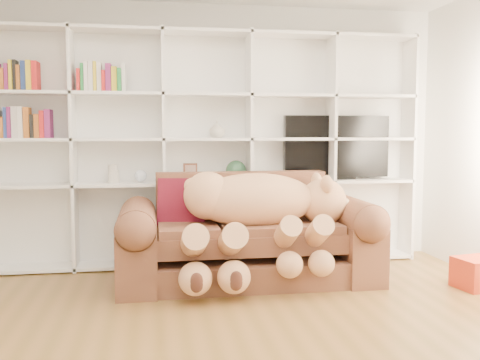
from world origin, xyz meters
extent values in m
plane|color=brown|center=(0.00, 0.00, 0.00)|extent=(5.00, 5.00, 0.00)
cube|color=white|center=(0.00, 2.50, 1.35)|extent=(5.00, 0.02, 2.70)
cube|color=white|center=(0.00, 2.46, 1.20)|extent=(4.40, 0.03, 2.40)
cube|color=white|center=(-1.32, 2.30, 1.20)|extent=(0.03, 0.35, 2.40)
cube|color=white|center=(-0.44, 2.30, 1.20)|extent=(0.03, 0.35, 2.40)
cube|color=white|center=(0.44, 2.30, 1.20)|extent=(0.03, 0.35, 2.40)
cube|color=white|center=(1.32, 2.30, 1.20)|extent=(0.03, 0.35, 2.40)
cube|color=white|center=(2.20, 2.30, 1.20)|extent=(0.03, 0.35, 2.40)
cube|color=white|center=(0.00, 2.30, 0.03)|extent=(4.40, 0.35, 0.03)
cube|color=white|center=(0.00, 2.30, 0.85)|extent=(4.40, 0.35, 0.03)
cube|color=white|center=(0.00, 2.30, 1.30)|extent=(4.40, 0.35, 0.03)
cube|color=white|center=(0.00, 2.30, 1.75)|extent=(4.40, 0.35, 0.03)
cube|color=white|center=(0.00, 2.30, 2.37)|extent=(4.40, 0.35, 0.03)
cube|color=brown|center=(0.30, 1.61, 0.12)|extent=(2.23, 0.90, 0.23)
cube|color=brown|center=(0.30, 1.58, 0.47)|extent=(1.66, 0.74, 0.32)
cube|color=brown|center=(0.30, 2.00, 0.69)|extent=(1.66, 0.21, 0.58)
cube|color=brown|center=(-0.70, 1.61, 0.29)|extent=(0.34, 1.01, 0.58)
cube|color=brown|center=(1.30, 1.61, 0.29)|extent=(0.34, 1.01, 0.58)
cylinder|color=brown|center=(-0.70, 1.61, 0.58)|extent=(0.34, 0.96, 0.34)
cylinder|color=brown|center=(1.30, 1.61, 0.58)|extent=(0.34, 0.96, 0.34)
ellipsoid|color=tan|center=(0.36, 1.55, 0.76)|extent=(1.13, 0.55, 0.49)
sphere|color=tan|center=(-0.07, 1.55, 0.81)|extent=(0.43, 0.43, 0.43)
sphere|color=tan|center=(1.00, 1.55, 0.73)|extent=(0.43, 0.43, 0.43)
sphere|color=beige|center=(1.17, 1.55, 0.67)|extent=(0.21, 0.21, 0.21)
sphere|color=#412117|center=(1.25, 1.55, 0.66)|extent=(0.07, 0.07, 0.07)
ellipsoid|color=tan|center=(0.98, 1.40, 0.91)|extent=(0.10, 0.17, 0.17)
ellipsoid|color=tan|center=(0.98, 1.70, 0.91)|extent=(0.10, 0.17, 0.17)
sphere|color=tan|center=(-0.21, 1.55, 0.90)|extent=(0.15, 0.15, 0.15)
cylinder|color=tan|center=(0.55, 1.20, 0.50)|extent=(0.19, 0.52, 0.38)
cylinder|color=tan|center=(0.82, 1.20, 0.50)|extent=(0.19, 0.52, 0.38)
cylinder|color=tan|center=(-0.23, 1.20, 0.46)|extent=(0.21, 0.60, 0.44)
cylinder|color=tan|center=(0.08, 1.20, 0.46)|extent=(0.21, 0.60, 0.44)
sphere|color=tan|center=(0.55, 1.03, 0.28)|extent=(0.22, 0.22, 0.22)
sphere|color=tan|center=(0.82, 1.03, 0.28)|extent=(0.22, 0.22, 0.22)
sphere|color=tan|center=(-0.23, 1.03, 0.21)|extent=(0.27, 0.27, 0.27)
sphere|color=tan|center=(0.08, 1.03, 0.21)|extent=(0.27, 0.27, 0.27)
cube|color=maroon|center=(-0.29, 1.81, 0.72)|extent=(0.47, 0.31, 0.46)
cube|color=#B63218|center=(2.25, 1.05, 0.13)|extent=(0.38, 0.36, 0.27)
cube|color=black|center=(1.40, 2.35, 1.22)|extent=(1.15, 0.08, 0.66)
cube|color=black|center=(1.40, 2.35, 0.89)|extent=(0.38, 0.18, 0.04)
cube|color=brown|center=(-0.17, 2.30, 0.96)|extent=(0.15, 0.04, 0.18)
sphere|color=#2B5538|center=(0.30, 2.30, 0.97)|extent=(0.21, 0.21, 0.21)
cylinder|color=beige|center=(-0.95, 2.30, 0.96)|extent=(0.09, 0.09, 0.18)
cylinder|color=beige|center=(-0.92, 2.30, 0.93)|extent=(0.09, 0.09, 0.13)
sphere|color=silver|center=(-0.67, 2.30, 0.93)|extent=(0.12, 0.12, 0.12)
imported|color=beige|center=(0.11, 2.30, 1.40)|extent=(0.17, 0.17, 0.17)
camera|label=1|loc=(-0.55, -3.15, 1.38)|focal=40.00mm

